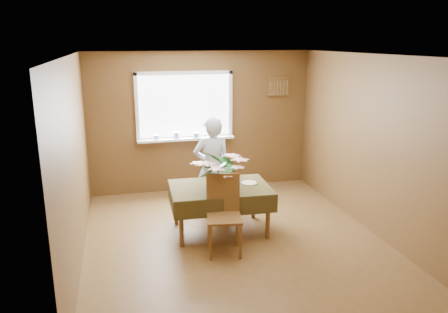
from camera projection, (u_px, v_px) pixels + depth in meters
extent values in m
plane|color=brown|center=(233.00, 239.00, 6.06)|extent=(4.50, 4.50, 0.00)
plane|color=white|center=(235.00, 55.00, 5.42)|extent=(4.50, 4.50, 0.00)
plane|color=brown|center=(201.00, 122.00, 7.85)|extent=(4.00, 0.00, 4.00)
plane|color=brown|center=(305.00, 218.00, 3.63)|extent=(4.00, 0.00, 4.00)
plane|color=brown|center=(75.00, 162.00, 5.28)|extent=(0.00, 4.50, 4.50)
plane|color=brown|center=(370.00, 144.00, 6.20)|extent=(0.00, 4.50, 4.50)
cube|color=white|center=(185.00, 106.00, 7.69)|extent=(1.60, 0.01, 1.10)
cube|color=white|center=(184.00, 73.00, 7.52)|extent=(1.72, 0.06, 0.06)
cube|color=white|center=(185.00, 138.00, 7.82)|extent=(1.72, 0.06, 0.06)
cube|color=white|center=(137.00, 108.00, 7.48)|extent=(0.06, 0.06, 1.22)
cube|color=white|center=(230.00, 105.00, 7.87)|extent=(0.06, 0.06, 1.22)
cube|color=white|center=(186.00, 139.00, 7.76)|extent=(1.72, 0.20, 0.04)
cylinder|color=white|center=(156.00, 137.00, 7.60)|extent=(0.09, 0.09, 0.08)
cylinder|color=white|center=(176.00, 135.00, 7.68)|extent=(0.11, 0.11, 0.12)
cylinder|color=white|center=(196.00, 135.00, 7.76)|extent=(0.12, 0.12, 0.09)
cylinder|color=white|center=(215.00, 133.00, 7.84)|extent=(0.10, 0.10, 0.13)
cube|color=brown|center=(279.00, 87.00, 8.01)|extent=(0.40, 0.03, 0.30)
cube|color=brown|center=(279.00, 78.00, 7.95)|extent=(0.44, 0.04, 0.03)
cube|color=brown|center=(279.00, 95.00, 8.03)|extent=(0.44, 0.04, 0.03)
cylinder|color=brown|center=(181.00, 225.00, 5.78)|extent=(0.06, 0.06, 0.63)
cylinder|color=brown|center=(268.00, 217.00, 6.01)|extent=(0.06, 0.06, 0.63)
cylinder|color=brown|center=(176.00, 204.00, 6.49)|extent=(0.06, 0.06, 0.63)
cylinder|color=brown|center=(253.00, 199.00, 6.72)|extent=(0.06, 0.06, 0.63)
cube|color=brown|center=(220.00, 189.00, 6.16)|extent=(1.37, 0.94, 0.04)
cube|color=#2F2711|center=(220.00, 187.00, 6.16)|extent=(1.43, 1.00, 0.01)
cube|color=#2F2711|center=(227.00, 208.00, 5.74)|extent=(1.39, 0.07, 0.25)
cube|color=#2F2711|center=(214.00, 185.00, 6.64)|extent=(1.39, 0.07, 0.25)
cube|color=#2F2711|center=(171.00, 199.00, 6.06)|extent=(0.05, 0.95, 0.25)
cube|color=#2F2711|center=(267.00, 192.00, 6.33)|extent=(0.05, 0.95, 0.25)
cube|color=#4C8ED7|center=(223.00, 191.00, 5.94)|extent=(0.41, 0.31, 0.01)
cylinder|color=brown|center=(219.00, 193.00, 7.29)|extent=(0.04, 0.04, 0.42)
cylinder|color=brown|center=(200.00, 195.00, 7.19)|extent=(0.04, 0.04, 0.42)
cylinder|color=brown|center=(225.00, 200.00, 6.98)|extent=(0.04, 0.04, 0.42)
cylinder|color=brown|center=(205.00, 202.00, 6.89)|extent=(0.04, 0.04, 0.42)
cube|color=brown|center=(212.00, 184.00, 7.03)|extent=(0.41, 0.41, 0.03)
cube|color=brown|center=(215.00, 173.00, 6.80)|extent=(0.39, 0.05, 0.46)
cylinder|color=brown|center=(211.00, 243.00, 5.44)|extent=(0.04, 0.04, 0.47)
cylinder|color=brown|center=(240.00, 242.00, 5.47)|extent=(0.04, 0.04, 0.47)
cylinder|color=brown|center=(209.00, 230.00, 5.80)|extent=(0.04, 0.04, 0.47)
cylinder|color=brown|center=(237.00, 229.00, 5.83)|extent=(0.04, 0.04, 0.47)
cube|color=brown|center=(224.00, 218.00, 5.57)|extent=(0.50, 0.50, 0.03)
cube|color=brown|center=(223.00, 192.00, 5.69)|extent=(0.44, 0.10, 0.52)
imported|color=white|center=(212.00, 167.00, 6.74)|extent=(0.58, 0.39, 1.57)
cylinder|color=white|center=(219.00, 187.00, 5.91)|extent=(0.11, 0.11, 0.15)
cylinder|color=#33662D|center=(219.00, 179.00, 5.88)|extent=(0.07, 0.07, 0.10)
cylinder|color=white|center=(249.00, 183.00, 6.28)|extent=(0.27, 0.27, 0.01)
cube|color=silver|center=(231.00, 191.00, 5.96)|extent=(0.03, 0.24, 0.00)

